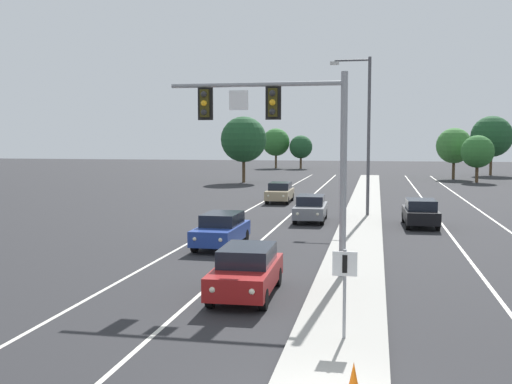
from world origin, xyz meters
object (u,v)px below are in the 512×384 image
(tree_far_right_b, at_px, (477,152))
(car_oncoming_blue, at_px, (221,230))
(tree_far_right_c, at_px, (492,137))
(tree_far_left_c, at_px, (276,142))
(median_sign_post, at_px, (345,280))
(street_lamp_median, at_px, (365,127))
(car_oncoming_grey, at_px, (311,208))
(traffic_cone_median_nose, at_px, (354,382))
(car_receding_black, at_px, (420,212))
(car_oncoming_red, at_px, (247,270))
(overhead_signal_mast, at_px, (287,131))
(car_oncoming_tan, at_px, (280,192))
(tree_far_right_a, at_px, (454,146))
(tree_far_left_b, at_px, (301,147))
(tree_far_left_a, at_px, (244,139))

(tree_far_right_b, bearing_deg, car_oncoming_blue, -111.48)
(tree_far_right_c, height_order, tree_far_left_c, tree_far_right_c)
(median_sign_post, bearing_deg, tree_far_right_b, 78.47)
(street_lamp_median, bearing_deg, car_oncoming_grey, -140.15)
(street_lamp_median, xyz_separation_m, car_oncoming_blue, (-6.27, -12.30, -4.97))
(traffic_cone_median_nose, xyz_separation_m, tree_far_right_c, (15.78, 77.59, 4.81))
(tree_far_right_c, bearing_deg, car_receding_black, -103.73)
(car_oncoming_red, relative_size, tree_far_left_c, 0.66)
(overhead_signal_mast, relative_size, car_oncoming_red, 1.60)
(car_oncoming_tan, xyz_separation_m, tree_far_right_b, (18.82, 26.48, 2.72))
(car_oncoming_blue, bearing_deg, street_lamp_median, 62.97)
(street_lamp_median, bearing_deg, traffic_cone_median_nose, -89.21)
(overhead_signal_mast, height_order, tree_far_right_a, overhead_signal_mast)
(overhead_signal_mast, xyz_separation_m, car_oncoming_blue, (-3.88, 5.66, -4.47))
(overhead_signal_mast, bearing_deg, traffic_cone_median_nose, -75.04)
(car_oncoming_red, height_order, tree_far_left_b, tree_far_left_b)
(car_oncoming_grey, bearing_deg, car_receding_black, -8.90)
(car_oncoming_red, height_order, car_oncoming_tan, same)
(street_lamp_median, bearing_deg, car_oncoming_blue, -117.03)
(median_sign_post, xyz_separation_m, car_oncoming_blue, (-6.31, 12.50, -0.77))
(median_sign_post, height_order, tree_far_left_a, tree_far_left_a)
(tree_far_left_a, relative_size, tree_far_right_b, 1.39)
(overhead_signal_mast, distance_m, tree_far_right_b, 54.37)
(overhead_signal_mast, relative_size, tree_far_left_a, 0.95)
(car_oncoming_red, bearing_deg, tree_far_left_a, 102.41)
(tree_far_left_c, bearing_deg, street_lamp_median, -75.76)
(car_oncoming_red, relative_size, tree_far_left_b, 0.81)
(car_oncoming_blue, relative_size, tree_far_left_b, 0.80)
(tree_far_left_c, xyz_separation_m, tree_far_right_b, (28.26, -29.20, -0.89))
(tree_far_right_c, bearing_deg, street_lamp_median, -108.19)
(car_oncoming_grey, bearing_deg, tree_far_left_a, 109.30)
(tree_far_left_a, height_order, tree_far_left_c, tree_far_left_a)
(car_oncoming_blue, bearing_deg, tree_far_right_c, 69.95)
(tree_far_right_a, bearing_deg, car_receding_black, -99.02)
(car_oncoming_red, bearing_deg, median_sign_post, -50.92)
(median_sign_post, relative_size, street_lamp_median, 0.22)
(tree_far_right_a, bearing_deg, street_lamp_median, -104.30)
(car_oncoming_tan, distance_m, tree_far_left_a, 22.73)
(tree_far_left_a, xyz_separation_m, tree_far_right_a, (24.39, 10.91, -0.79))
(car_oncoming_grey, height_order, tree_far_right_b, tree_far_right_b)
(median_sign_post, distance_m, car_oncoming_blue, 14.02)
(median_sign_post, relative_size, car_receding_black, 0.49)
(tree_far_right_c, distance_m, tree_far_left_a, 36.50)
(car_receding_black, relative_size, tree_far_left_a, 0.60)
(tree_far_left_a, height_order, tree_far_left_b, tree_far_left_a)
(median_sign_post, xyz_separation_m, car_oncoming_tan, (-6.74, 32.74, -0.77))
(car_oncoming_red, xyz_separation_m, tree_far_left_a, (-10.94, 49.71, 4.13))
(overhead_signal_mast, height_order, car_oncoming_tan, overhead_signal_mast)
(car_oncoming_blue, distance_m, car_oncoming_grey, 10.16)
(median_sign_post, relative_size, car_oncoming_grey, 0.49)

